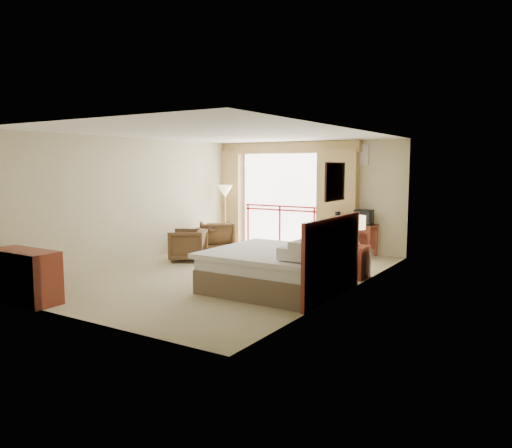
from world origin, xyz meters
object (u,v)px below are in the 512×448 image
Objects in this scene: desk at (352,231)px; armchair_far at (217,250)px; tv at (364,217)px; armchair_near at (188,261)px; side_table at (206,236)px; nightstand at (355,262)px; wastebasket at (321,250)px; table_lamp at (357,223)px; dresser at (24,276)px; bed at (280,268)px; floor_lamp at (225,194)px.

desk reaches higher than armchair_far.
tv is 0.51× the size of armchair_near.
desk is 3.87m from armchair_near.
desk is 3.49m from side_table.
nightstand is at bearing -69.49° from desk.
armchair_near is (-2.29, -2.01, -0.15)m from wastebasket.
table_lamp reaches higher than dresser.
table_lamp is 4.28m from armchair_far.
bed is 1.34× the size of floor_lamp.
table_lamp is 2.43m from desk.
nightstand is at bearing 64.28° from bed.
armchair_near is at bearing -74.87° from floor_lamp.
nightstand is 4.17m from armchair_far.
bed is 3.78m from tv.
dresser is at bearing -83.87° from floor_lamp.
armchair_near is 1.17m from side_table.
bed is 2.76× the size of armchair_near.
side_table is at bearing -159.84° from wastebasket.
desk is (-0.95, 2.24, 0.28)m from nightstand.
dresser is at bearing -129.97° from nightstand.
armchair_far reaches higher than armchair_near.
armchair_far is 0.50× the size of floor_lamp.
side_table reaches higher than wastebasket.
side_table is at bearing 168.40° from armchair_near.
floor_lamp is (-4.37, 1.91, 1.06)m from nightstand.
armchair_far is (-4.02, 1.01, -1.03)m from table_lamp.
armchair_far is at bearing -153.63° from tv.
floor_lamp is (-2.91, 0.26, 1.21)m from wastebasket.
floor_lamp is at bearing 156.98° from table_lamp.
nightstand is at bearing -48.41° from wastebasket.
tv is at bearing 4.25° from floor_lamp.
nightstand is at bearing -23.57° from floor_lamp.
table_lamp is 4.76m from floor_lamp.
table_lamp is 2.34m from wastebasket.
nightstand is at bearing 120.68° from armchair_far.
floor_lamp is at bearing -112.14° from armchair_far.
table_lamp is at bearing 121.35° from armchair_far.
tv is at bearing 100.97° from armchair_near.
side_table is (-0.05, -0.38, 0.41)m from armchair_far.
armchair_far is 0.65× the size of dresser.
desk is at bearing 49.02° from wastebasket.
tv is (0.30, -0.06, 0.34)m from desk.
table_lamp is 0.71× the size of armchair_near.
tv is (-0.65, 2.18, 0.61)m from nightstand.
tv is 0.25× the size of floor_lamp.
wastebasket is 2.79m from side_table.
side_table is (-0.32, 1.05, 0.41)m from armchair_near.
dresser is (0.67, -6.23, -0.96)m from floor_lamp.
nightstand is 3.78m from armchair_near.
table_lamp reaches higher than tv.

